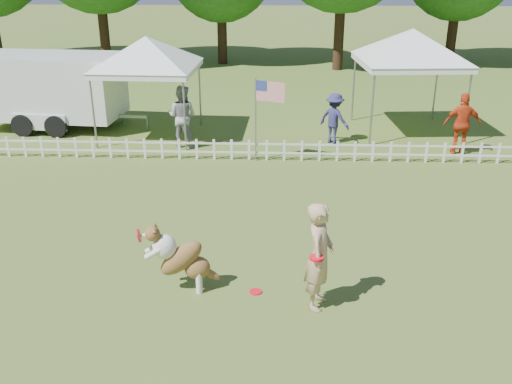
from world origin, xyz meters
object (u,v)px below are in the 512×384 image
(spectator_b, at_px, (334,118))
(spectator_c, at_px, (462,124))
(handler, at_px, (319,256))
(cargo_trailer, at_px, (52,91))
(canopy_tent_left, at_px, (149,89))
(frisbee_on_turf, at_px, (256,292))
(spectator_a, at_px, (182,116))
(flag_pole, at_px, (256,121))
(canopy_tent_right, at_px, (408,83))
(dog, at_px, (182,258))

(spectator_b, bearing_deg, spectator_c, -156.92)
(handler, distance_m, spectator_c, 9.28)
(cargo_trailer, xyz_separation_m, spectator_b, (9.29, -1.39, -0.46))
(canopy_tent_left, relative_size, cargo_trailer, 0.55)
(frisbee_on_turf, xyz_separation_m, cargo_trailer, (-7.24, 10.03, 1.23))
(spectator_a, xyz_separation_m, spectator_b, (4.61, 0.55, -0.16))
(frisbee_on_turf, height_order, spectator_c, spectator_c)
(flag_pole, distance_m, spectator_a, 2.58)
(canopy_tent_right, distance_m, spectator_b, 2.88)
(spectator_a, bearing_deg, cargo_trailer, -7.21)
(dog, relative_size, canopy_tent_right, 0.39)
(canopy_tent_right, xyz_separation_m, cargo_trailer, (-11.71, 0.08, -0.38))
(flag_pole, relative_size, spectator_c, 1.30)
(spectator_c, bearing_deg, spectator_b, -10.23)
(handler, bearing_deg, frisbee_on_turf, 87.23)
(dog, relative_size, spectator_b, 0.82)
(handler, distance_m, canopy_tent_right, 10.86)
(canopy_tent_left, bearing_deg, flag_pole, -31.41)
(frisbee_on_turf, distance_m, canopy_tent_right, 11.02)
(flag_pole, distance_m, spectator_c, 6.02)
(spectator_c, bearing_deg, frisbee_on_turf, 57.77)
(dog, bearing_deg, spectator_c, 39.35)
(handler, xyz_separation_m, canopy_tent_left, (-4.80, 9.48, 0.61))
(spectator_b, bearing_deg, frisbee_on_turf, 113.96)
(frisbee_on_turf, bearing_deg, flag_pole, 92.46)
(handler, distance_m, spectator_a, 9.17)
(spectator_b, bearing_deg, spectator_a, 44.07)
(canopy_tent_left, height_order, spectator_c, canopy_tent_left)
(cargo_trailer, bearing_deg, spectator_a, -18.05)
(canopy_tent_right, height_order, spectator_c, canopy_tent_right)
(frisbee_on_turf, xyz_separation_m, spectator_b, (2.05, 8.64, 0.77))
(handler, xyz_separation_m, flag_pole, (-1.35, 7.21, 0.24))
(canopy_tent_left, xyz_separation_m, flag_pole, (3.45, -2.27, -0.36))
(spectator_c, bearing_deg, spectator_a, 1.43)
(canopy_tent_left, distance_m, spectator_b, 5.87)
(canopy_tent_right, height_order, spectator_a, canopy_tent_right)
(canopy_tent_right, distance_m, spectator_a, 7.30)
(dog, xyz_separation_m, frisbee_on_turf, (1.26, -0.02, -0.63))
(flag_pole, height_order, spectator_a, flag_pole)
(handler, bearing_deg, spectator_b, 8.59)
(handler, relative_size, spectator_b, 1.19)
(frisbee_on_turf, height_order, cargo_trailer, cargo_trailer)
(dog, bearing_deg, flag_pole, 73.30)
(canopy_tent_left, relative_size, spectator_c, 1.70)
(frisbee_on_turf, height_order, spectator_a, spectator_a)
(handler, height_order, frisbee_on_turf, handler)
(canopy_tent_left, bearing_deg, cargo_trailer, 167.54)
(flag_pole, xyz_separation_m, spectator_c, (5.96, 0.85, -0.27))
(dog, xyz_separation_m, spectator_b, (3.31, 8.61, 0.14))
(canopy_tent_right, xyz_separation_m, flag_pole, (-4.77, -3.08, -0.45))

